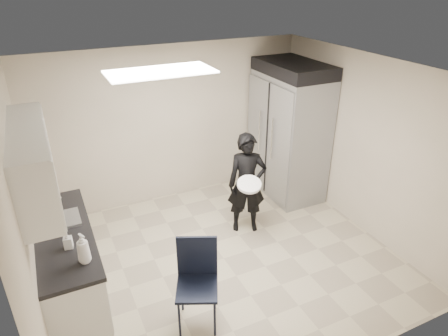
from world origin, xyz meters
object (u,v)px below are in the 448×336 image
man_tuxedo (247,184)px  commercial_fridge (288,136)px  folding_chair (197,288)px  lower_counter (69,266)px

man_tuxedo → commercial_fridge: bearing=53.7°
commercial_fridge → folding_chair: (-2.57, -2.16, -0.55)m
commercial_fridge → folding_chair: commercial_fridge is taller
commercial_fridge → man_tuxedo: 1.45m
lower_counter → man_tuxedo: (2.58, 0.32, 0.35)m
lower_counter → folding_chair: folding_chair is taller
folding_chair → man_tuxedo: size_ratio=0.65×
man_tuxedo → folding_chair: bearing=-112.4°
man_tuxedo → lower_counter: bearing=-151.2°
lower_counter → man_tuxedo: bearing=7.2°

